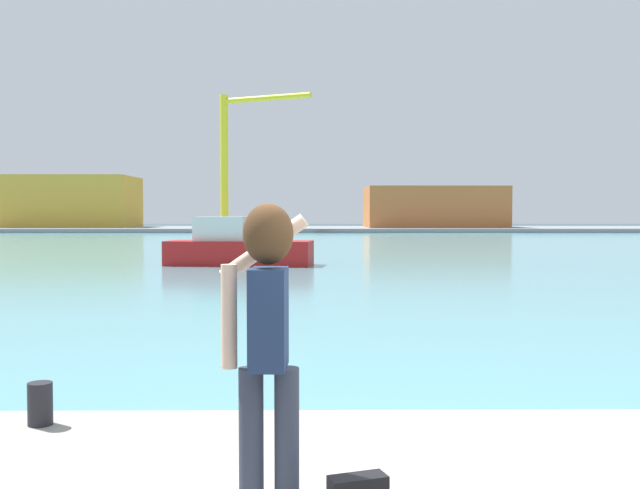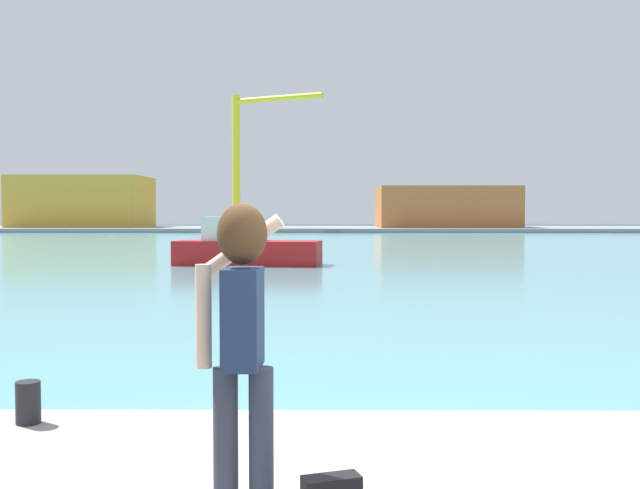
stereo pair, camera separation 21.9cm
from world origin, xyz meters
The scene contains 9 objects.
ground_plane centered at (0.00, 50.00, 0.00)m, with size 220.00×220.00×0.00m, color #334751.
harbor_water centered at (0.00, 52.00, 0.01)m, with size 140.00×100.00×0.02m, color #599EA8.
far_shore_dock centered at (0.00, 92.00, 0.25)m, with size 140.00×20.00×0.51m, color gray.
person_photographer centered at (-1.15, -0.15, 1.66)m, with size 0.53×0.55×1.74m.
harbor_bollard centered at (-3.06, 1.58, 0.77)m, with size 0.19×0.19×0.34m, color black.
boat_moored centered at (-4.27, 27.94, 0.78)m, with size 6.54×2.84×2.14m.
warehouse_left centered at (-33.26, 93.79, 3.86)m, with size 16.89×11.38×6.72m, color gold.
warehouse_right centered at (15.00, 92.66, 3.14)m, with size 17.71×12.23×5.26m, color #B26633.
port_crane centered at (-10.69, 88.42, 10.87)m, with size 11.60×5.91×16.76m.
Camera 2 is at (-0.67, -4.21, 2.28)m, focal length 41.20 mm.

